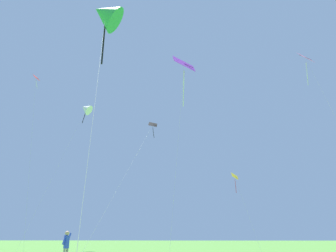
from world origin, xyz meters
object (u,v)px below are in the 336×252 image
at_px(kite_pink_low, 307,65).
at_px(person_far_back, 66,245).
at_px(kite_purple_streamer, 184,74).
at_px(kite_red_high, 35,91).
at_px(kite_yellow_diamond, 236,181).
at_px(kite_white_distant, 86,109).
at_px(kite_green_small, 106,15).
at_px(kite_black_large, 150,132).

distance_m(kite_pink_low, person_far_back, 36.25).
distance_m(kite_purple_streamer, kite_red_high, 19.42).
bearing_deg(kite_yellow_diamond, kite_white_distant, 165.70).
relative_size(kite_red_high, person_far_back, 11.86).
xyz_separation_m(kite_white_distant, person_far_back, (8.64, -27.89, -18.19)).
distance_m(kite_white_distant, kite_red_high, 9.22).
xyz_separation_m(kite_yellow_diamond, person_far_back, (-11.67, -22.72, -6.72)).
distance_m(kite_yellow_diamond, person_far_back, 26.41).
height_order(kite_purple_streamer, kite_pink_low, kite_pink_low).
bearing_deg(kite_red_high, kite_green_small, -58.18).
relative_size(kite_pink_low, kite_red_high, 1.12).
relative_size(kite_black_large, kite_green_small, 1.14).
bearing_deg(kite_pink_low, kite_red_high, -177.07).
bearing_deg(kite_white_distant, kite_black_large, -40.11).
height_order(kite_black_large, kite_green_small, kite_black_large).
relative_size(kite_purple_streamer, person_far_back, 11.01).
height_order(kite_purple_streamer, kite_yellow_diamond, kite_purple_streamer).
xyz_separation_m(kite_purple_streamer, kite_yellow_diamond, (5.65, 9.27, -9.54)).
bearing_deg(person_far_back, kite_red_high, 122.43).
bearing_deg(kite_green_small, kite_yellow_diamond, 72.28).
height_order(kite_white_distant, kite_black_large, kite_white_distant).
distance_m(kite_red_high, person_far_back, 28.98).
height_order(kite_pink_low, person_far_back, kite_pink_low).
distance_m(kite_green_small, person_far_back, 12.17).
distance_m(kite_white_distant, person_far_back, 34.40).
distance_m(kite_black_large, kite_yellow_diamond, 11.64).
bearing_deg(kite_red_high, person_far_back, -57.57).
distance_m(kite_black_large, kite_green_small, 24.08).
bearing_deg(kite_purple_streamer, person_far_back, -114.13).
bearing_deg(kite_white_distant, kite_green_small, -70.80).
relative_size(kite_white_distant, kite_yellow_diamond, 2.29).
relative_size(kite_black_large, kite_red_high, 0.69).
height_order(kite_white_distant, kite_red_high, kite_red_high).
height_order(kite_white_distant, kite_pink_low, kite_pink_low).
bearing_deg(kite_pink_low, kite_black_large, -173.51).
xyz_separation_m(kite_black_large, kite_purple_streamer, (4.15, -5.58, 4.44)).
xyz_separation_m(kite_black_large, person_far_back, (-1.88, -19.03, -11.83)).
distance_m(kite_black_large, person_far_back, 22.49).
bearing_deg(kite_yellow_diamond, kite_pink_low, -9.24).
bearing_deg(kite_black_large, kite_red_high, 178.13).
bearing_deg(kite_black_large, kite_white_distant, 139.89).
relative_size(kite_yellow_diamond, kite_red_high, 0.42).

